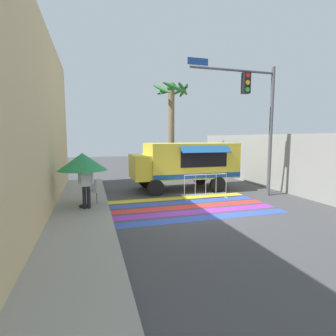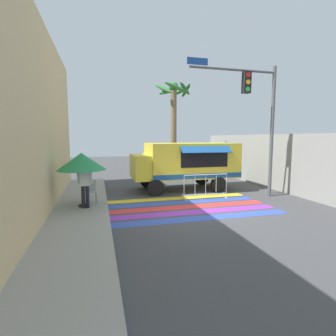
{
  "view_description": "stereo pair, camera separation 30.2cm",
  "coord_description": "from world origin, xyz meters",
  "px_view_note": "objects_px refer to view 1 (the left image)",
  "views": [
    {
      "loc": [
        -3.68,
        -8.72,
        2.71
      ],
      "look_at": [
        -0.33,
        2.65,
        1.34
      ],
      "focal_mm": 28.0,
      "sensor_mm": 36.0,
      "label": 1
    },
    {
      "loc": [
        -3.39,
        -8.81,
        2.71
      ],
      "look_at": [
        -0.33,
        2.65,
        1.34
      ],
      "focal_mm": 28.0,
      "sensor_mm": 36.0,
      "label": 2
    }
  ],
  "objects_px": {
    "vendor_person": "(86,181)",
    "palm_tree": "(172,113)",
    "barricade_front": "(206,186)",
    "traffic_signal_pole": "(256,107)",
    "patio_umbrella": "(83,162)",
    "food_truck": "(183,161)",
    "folding_chair": "(90,190)"
  },
  "relations": [
    {
      "from": "vendor_person",
      "to": "palm_tree",
      "type": "bearing_deg",
      "value": 66.35
    },
    {
      "from": "barricade_front",
      "to": "palm_tree",
      "type": "height_order",
      "value": "palm_tree"
    },
    {
      "from": "traffic_signal_pole",
      "to": "palm_tree",
      "type": "height_order",
      "value": "palm_tree"
    },
    {
      "from": "vendor_person",
      "to": "palm_tree",
      "type": "relative_size",
      "value": 0.28
    },
    {
      "from": "patio_umbrella",
      "to": "palm_tree",
      "type": "bearing_deg",
      "value": 50.4
    },
    {
      "from": "food_truck",
      "to": "barricade_front",
      "type": "height_order",
      "value": "food_truck"
    },
    {
      "from": "traffic_signal_pole",
      "to": "vendor_person",
      "type": "xyz_separation_m",
      "value": [
        -7.37,
        -0.59,
        -2.9
      ]
    },
    {
      "from": "traffic_signal_pole",
      "to": "folding_chair",
      "type": "bearing_deg",
      "value": 177.43
    },
    {
      "from": "food_truck",
      "to": "folding_chair",
      "type": "distance_m",
      "value": 5.18
    },
    {
      "from": "traffic_signal_pole",
      "to": "palm_tree",
      "type": "bearing_deg",
      "value": 107.56
    },
    {
      "from": "patio_umbrella",
      "to": "folding_chair",
      "type": "distance_m",
      "value": 1.36
    },
    {
      "from": "palm_tree",
      "to": "traffic_signal_pole",
      "type": "bearing_deg",
      "value": -72.44
    },
    {
      "from": "vendor_person",
      "to": "folding_chair",
      "type": "bearing_deg",
      "value": 95.62
    },
    {
      "from": "barricade_front",
      "to": "patio_umbrella",
      "type": "bearing_deg",
      "value": -173.84
    },
    {
      "from": "traffic_signal_pole",
      "to": "vendor_person",
      "type": "relative_size",
      "value": 3.41
    },
    {
      "from": "vendor_person",
      "to": "barricade_front",
      "type": "height_order",
      "value": "vendor_person"
    },
    {
      "from": "folding_chair",
      "to": "vendor_person",
      "type": "bearing_deg",
      "value": -98.57
    },
    {
      "from": "food_truck",
      "to": "barricade_front",
      "type": "relative_size",
      "value": 2.61
    },
    {
      "from": "barricade_front",
      "to": "palm_tree",
      "type": "distance_m",
      "value": 7.14
    },
    {
      "from": "food_truck",
      "to": "barricade_front",
      "type": "xyz_separation_m",
      "value": [
        0.3,
        -2.26,
        -0.93
      ]
    },
    {
      "from": "traffic_signal_pole",
      "to": "barricade_front",
      "type": "xyz_separation_m",
      "value": [
        -2.29,
        0.24,
        -3.51
      ]
    },
    {
      "from": "traffic_signal_pole",
      "to": "vendor_person",
      "type": "bearing_deg",
      "value": -175.39
    },
    {
      "from": "patio_umbrella",
      "to": "vendor_person",
      "type": "xyz_separation_m",
      "value": [
        0.1,
        -0.27,
        -0.68
      ]
    },
    {
      "from": "vendor_person",
      "to": "barricade_front",
      "type": "bearing_deg",
      "value": 23.6
    },
    {
      "from": "patio_umbrella",
      "to": "food_truck",
      "type": "bearing_deg",
      "value": 30.01
    },
    {
      "from": "food_truck",
      "to": "traffic_signal_pole",
      "type": "relative_size",
      "value": 0.9
    },
    {
      "from": "folding_chair",
      "to": "barricade_front",
      "type": "relative_size",
      "value": 0.42
    },
    {
      "from": "traffic_signal_pole",
      "to": "patio_umbrella",
      "type": "xyz_separation_m",
      "value": [
        -7.47,
        -0.32,
        -2.22
      ]
    },
    {
      "from": "folding_chair",
      "to": "palm_tree",
      "type": "xyz_separation_m",
      "value": [
        5.24,
        5.97,
        3.64
      ]
    },
    {
      "from": "barricade_front",
      "to": "palm_tree",
      "type": "relative_size",
      "value": 0.33
    },
    {
      "from": "food_truck",
      "to": "palm_tree",
      "type": "relative_size",
      "value": 0.85
    },
    {
      "from": "patio_umbrella",
      "to": "folding_chair",
      "type": "relative_size",
      "value": 2.35
    }
  ]
}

